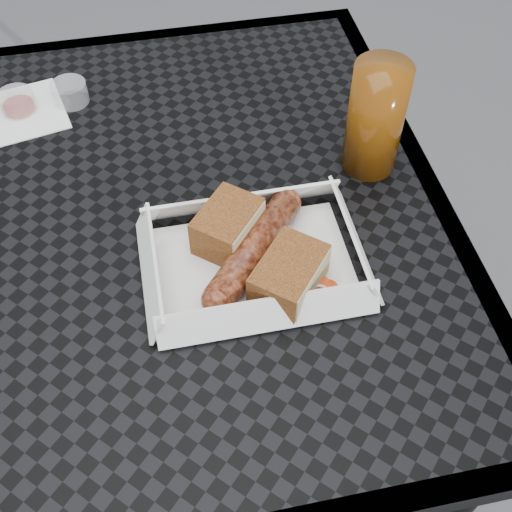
{
  "coord_description": "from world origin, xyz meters",
  "views": [
    {
      "loc": [
        0.05,
        -0.54,
        1.33
      ],
      "look_at": [
        0.14,
        -0.11,
        0.78
      ],
      "focal_mm": 45.0,
      "sensor_mm": 36.0,
      "label": 1
    }
  ],
  "objects_px": {
    "patio_table": "(135,257)",
    "drink_glass": "(375,119)",
    "food_tray": "(254,264)",
    "bratwurst": "(254,249)"
  },
  "relations": [
    {
      "from": "food_tray",
      "to": "drink_glass",
      "type": "bearing_deg",
      "value": 37.36
    },
    {
      "from": "bratwurst",
      "to": "food_tray",
      "type": "bearing_deg",
      "value": -99.33
    },
    {
      "from": "bratwurst",
      "to": "drink_glass",
      "type": "relative_size",
      "value": 1.07
    },
    {
      "from": "food_tray",
      "to": "drink_glass",
      "type": "distance_m",
      "value": 0.24
    },
    {
      "from": "food_tray",
      "to": "drink_glass",
      "type": "xyz_separation_m",
      "value": [
        0.18,
        0.14,
        0.07
      ]
    },
    {
      "from": "patio_table",
      "to": "bratwurst",
      "type": "distance_m",
      "value": 0.2
    },
    {
      "from": "food_tray",
      "to": "bratwurst",
      "type": "distance_m",
      "value": 0.02
    },
    {
      "from": "patio_table",
      "to": "drink_glass",
      "type": "height_order",
      "value": "drink_glass"
    },
    {
      "from": "patio_table",
      "to": "drink_glass",
      "type": "relative_size",
      "value": 5.36
    },
    {
      "from": "food_tray",
      "to": "bratwurst",
      "type": "height_order",
      "value": "bratwurst"
    }
  ]
}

